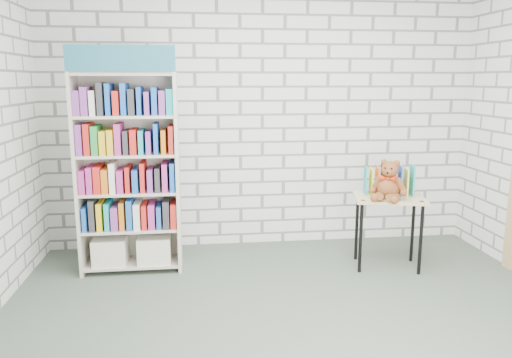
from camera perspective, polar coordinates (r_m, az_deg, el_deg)
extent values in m
plane|color=#445144|center=(3.74, 4.94, -16.84)|extent=(4.50, 4.50, 0.00)
cube|color=silver|center=(5.28, 0.73, 7.37)|extent=(4.50, 0.02, 2.80)
cube|color=silver|center=(1.46, 22.26, -3.84)|extent=(4.50, 0.02, 2.80)
cube|color=beige|center=(4.77, -19.58, 0.39)|extent=(0.03, 0.35, 1.83)
cube|color=beige|center=(4.65, -8.93, 0.65)|extent=(0.03, 0.35, 1.83)
cube|color=beige|center=(4.85, -14.07, 0.89)|extent=(0.91, 0.02, 1.83)
cube|color=#276B7F|center=(4.45, -15.24, 13.18)|extent=(0.91, 0.02, 0.22)
cube|color=beige|center=(4.92, -13.83, -9.28)|extent=(0.85, 0.33, 0.03)
cube|color=beige|center=(4.81, -14.02, -5.42)|extent=(0.85, 0.33, 0.03)
cube|color=beige|center=(4.72, -14.22, -1.41)|extent=(0.85, 0.33, 0.03)
cube|color=beige|center=(4.66, -14.42, 2.73)|extent=(0.85, 0.33, 0.03)
cube|color=beige|center=(4.63, -14.63, 6.95)|extent=(0.85, 0.33, 0.03)
cube|color=beige|center=(4.61, -14.86, 11.47)|extent=(0.85, 0.33, 0.03)
cube|color=silver|center=(4.90, -16.28, -7.81)|extent=(0.30, 0.29, 0.24)
cube|color=silver|center=(4.85, -11.51, -7.77)|extent=(0.30, 0.29, 0.24)
cube|color=white|center=(4.76, -14.11, -3.91)|extent=(0.85, 0.29, 0.24)
cube|color=purple|center=(4.69, -14.31, 0.16)|extent=(0.85, 0.29, 0.24)
cube|color=#333338|center=(4.63, -14.52, 4.35)|extent=(0.85, 0.29, 0.24)
cube|color=red|center=(4.61, -14.73, 8.61)|extent=(0.85, 0.29, 0.24)
cube|color=tan|center=(4.83, 14.99, -2.14)|extent=(0.72, 0.57, 0.03)
cylinder|color=black|center=(4.71, 11.87, -6.64)|extent=(0.03, 0.03, 0.66)
cylinder|color=black|center=(5.04, 11.44, -5.45)|extent=(0.03, 0.03, 0.66)
cylinder|color=black|center=(4.81, 18.31, -6.63)|extent=(0.03, 0.03, 0.66)
cylinder|color=black|center=(5.13, 17.47, -5.47)|extent=(0.03, 0.03, 0.66)
cylinder|color=black|center=(4.63, 12.15, -2.42)|extent=(0.04, 0.04, 0.01)
cylinder|color=black|center=(4.72, 18.43, -2.49)|extent=(0.04, 0.04, 0.01)
cube|color=teal|center=(4.86, 12.38, -0.14)|extent=(0.06, 0.19, 0.26)
cube|color=#F6F426|center=(4.87, 13.01, -0.15)|extent=(0.06, 0.19, 0.26)
cube|color=orange|center=(4.88, 13.63, -0.16)|extent=(0.06, 0.19, 0.26)
cube|color=black|center=(4.89, 14.26, -0.17)|extent=(0.06, 0.19, 0.26)
cube|color=white|center=(4.89, 14.88, -0.19)|extent=(0.06, 0.19, 0.26)
cube|color=red|center=(4.90, 15.50, -0.20)|extent=(0.06, 0.19, 0.26)
cube|color=blue|center=(4.91, 16.12, -0.21)|extent=(0.06, 0.19, 0.26)
cube|color=#FEEB54|center=(4.92, 16.74, -0.22)|extent=(0.06, 0.19, 0.26)
cube|color=teal|center=(4.94, 17.35, -0.23)|extent=(0.06, 0.19, 0.26)
ellipsoid|color=brown|center=(4.72, 14.95, -0.91)|extent=(0.22, 0.18, 0.22)
sphere|color=brown|center=(4.68, 15.04, 1.05)|extent=(0.15, 0.15, 0.15)
sphere|color=brown|center=(4.70, 14.44, 1.88)|extent=(0.06, 0.06, 0.06)
sphere|color=brown|center=(4.68, 15.79, 1.77)|extent=(0.06, 0.06, 0.06)
sphere|color=brown|center=(4.63, 14.87, 0.68)|extent=(0.06, 0.06, 0.06)
sphere|color=black|center=(4.63, 14.57, 1.21)|extent=(0.02, 0.02, 0.02)
sphere|color=black|center=(4.62, 15.22, 1.15)|extent=(0.02, 0.02, 0.02)
sphere|color=black|center=(4.60, 14.80, 0.69)|extent=(0.02, 0.02, 0.02)
cylinder|color=brown|center=(4.72, 13.63, -0.47)|extent=(0.10, 0.13, 0.15)
cylinder|color=brown|center=(4.68, 16.21, -0.70)|extent=(0.13, 0.07, 0.15)
sphere|color=brown|center=(4.72, 13.19, -1.20)|extent=(0.06, 0.06, 0.06)
sphere|color=brown|center=(4.67, 16.51, -1.51)|extent=(0.06, 0.06, 0.06)
cylinder|color=brown|center=(4.64, 13.89, -1.90)|extent=(0.11, 0.17, 0.09)
cylinder|color=brown|center=(4.62, 15.39, -2.04)|extent=(0.17, 0.15, 0.09)
sphere|color=brown|center=(4.58, 13.38, -2.12)|extent=(0.07, 0.07, 0.07)
sphere|color=brown|center=(4.55, 15.52, -2.32)|extent=(0.07, 0.07, 0.07)
cone|color=red|center=(4.65, 14.41, 0.10)|extent=(0.08, 0.08, 0.06)
cone|color=red|center=(4.63, 15.28, 0.02)|extent=(0.08, 0.08, 0.06)
sphere|color=red|center=(4.64, 14.84, 0.06)|extent=(0.03, 0.03, 0.03)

